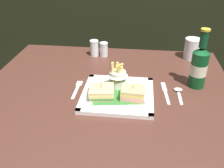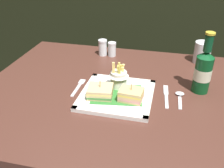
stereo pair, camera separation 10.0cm
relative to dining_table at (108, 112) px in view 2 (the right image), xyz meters
The scene contains 12 objects.
dining_table is the anchor object (origin of this frame).
square_plate 0.14m from the dining_table, 43.56° to the right, with size 0.27×0.27×0.02m.
sandwich_half_left 0.16m from the dining_table, 97.66° to the right, with size 0.10×0.10×0.07m.
sandwich_half_right 0.20m from the dining_table, 33.22° to the right, with size 0.09×0.08×0.07m.
fries_cup 0.18m from the dining_table, 16.63° to the left, with size 0.08×0.08×0.11m.
beer_bottle 0.43m from the dining_table, 11.19° to the left, with size 0.07×0.07×0.24m.
water_glass 0.55m from the dining_table, 42.80° to the left, with size 0.08×0.08×0.10m.
fork 0.17m from the dining_table, behind, with size 0.02×0.14×0.00m.
knife 0.26m from the dining_table, ahead, with size 0.03×0.17×0.00m.
spoon 0.31m from the dining_table, ahead, with size 0.04×0.12×0.01m.
salt_shaker 0.38m from the dining_table, 108.22° to the left, with size 0.05×0.05×0.08m.
pepper_shaker 0.37m from the dining_table, 100.21° to the left, with size 0.04×0.04×0.07m.
Camera 2 is at (0.23, -0.87, 1.29)m, focal length 41.18 mm.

